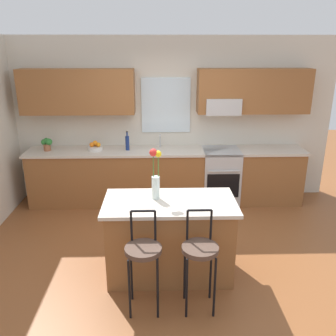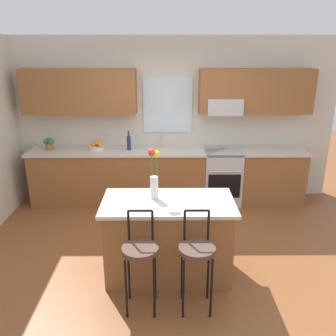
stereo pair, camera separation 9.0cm
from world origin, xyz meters
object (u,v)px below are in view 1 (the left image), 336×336
bar_stool_near (143,254)px  fruit_bowl_oranges (95,147)px  potted_plant_small (47,143)px  oven_range (220,176)px  flower_vase (156,177)px  kitchen_island (170,238)px  bottle_olive_oil (127,143)px  bar_stool_middle (200,253)px

bar_stool_near → fruit_bowl_oranges: fruit_bowl_oranges is taller
fruit_bowl_oranges → potted_plant_small: bearing=-179.6°
oven_range → flower_vase: (-1.07, -1.93, 0.72)m
kitchen_island → bottle_olive_oil: (-0.63, 2.04, 0.58)m
kitchen_island → bar_stool_near: bar_stool_near is taller
flower_vase → potted_plant_small: size_ratio=2.72×
bar_stool_near → flower_vase: 0.87m
kitchen_island → potted_plant_small: (-1.93, 2.03, 0.58)m
bottle_olive_oil → kitchen_island: bearing=-72.9°
flower_vase → fruit_bowl_oranges: (-1.00, 1.96, -0.21)m
kitchen_island → bar_stool_near: 0.67m
potted_plant_small → bar_stool_near: bearing=-57.8°
bar_stool_middle → potted_plant_small: size_ratio=4.89×
fruit_bowl_oranges → bottle_olive_oil: bottle_olive_oil is taller
flower_vase → fruit_bowl_oranges: 2.21m
flower_vase → bottle_olive_oil: flower_vase is taller
kitchen_island → flower_vase: bearing=152.7°
kitchen_island → potted_plant_small: 2.86m
bar_stool_near → flower_vase: bearing=79.8°
bar_stool_near → potted_plant_small: (-1.65, 2.62, 0.41)m
kitchen_island → bottle_olive_oil: bottle_olive_oil is taller
oven_range → bar_stool_near: bearing=-114.6°
bar_stool_near → potted_plant_small: size_ratio=4.89×
bar_stool_middle → bottle_olive_oil: 2.81m
oven_range → kitchen_island: 2.21m
kitchen_island → fruit_bowl_oranges: 2.40m
fruit_bowl_oranges → bottle_olive_oil: bearing=-0.6°
bar_stool_middle → flower_vase: size_ratio=1.80×
oven_range → fruit_bowl_oranges: bearing=179.2°
oven_range → bar_stool_middle: bearing=-103.8°
fruit_bowl_oranges → bottle_olive_oil: size_ratio=0.77×
kitchen_island → bar_stool_middle: (0.28, -0.59, 0.17)m
bottle_olive_oil → bar_stool_middle: bearing=-71.0°
kitchen_island → flower_vase: flower_vase is taller
oven_range → bar_stool_middle: (-0.64, -2.60, 0.18)m
oven_range → bottle_olive_oil: (-1.54, 0.02, 0.59)m
kitchen_island → bar_stool_near: size_ratio=1.40×
fruit_bowl_oranges → flower_vase: bearing=-63.0°
oven_range → potted_plant_small: (-2.84, 0.02, 0.58)m
fruit_bowl_oranges → potted_plant_small: 0.78m
kitchen_island → flower_vase: 0.74m
bar_stool_near → kitchen_island: bearing=65.0°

